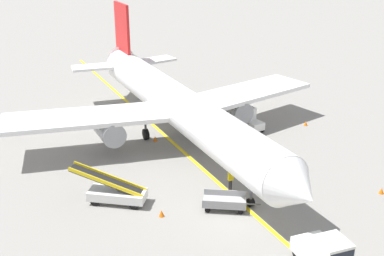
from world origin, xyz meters
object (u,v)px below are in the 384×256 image
Objects in this scene: pushback_tug at (326,255)px; baggage_cart_loaded at (225,202)px; safety_cone_wingtip_right at (155,139)px; baggage_tug_near_wing at (250,120)px; safety_cone_nose_right at (162,213)px; belt_loader_forward_hold at (116,192)px; ground_crew_marshaller at (230,179)px; safety_cone_wingtip_left at (306,123)px; airliner at (175,103)px; safety_cone_nose_left at (381,191)px; safety_cone_tail_area at (185,124)px.

pushback_tug is 1.00× the size of baggage_cart_loaded.
baggage_tug_near_wing is at bearing -6.12° from safety_cone_wingtip_right.
safety_cone_nose_right is 12.13m from safety_cone_wingtip_right.
belt_loader_forward_hold is at bearing 151.07° from baggage_cart_loaded.
ground_crew_marshaller is 3.86× the size of safety_cone_wingtip_left.
safety_cone_wingtip_right is at bearing 92.67° from baggage_cart_loaded.
airliner reaches higher than pushback_tug.
safety_cone_nose_left is at bearing -55.26° from airliner.
baggage_tug_near_wing is 14.08m from safety_cone_nose_left.
airliner is 80.27× the size of safety_cone_wingtip_left.
safety_cone_nose_left and safety_cone_wingtip_left have the same top height.
safety_cone_wingtip_left is (12.50, -1.33, -3.20)m from airliner.
ground_crew_marshaller reaches higher than safety_cone_nose_left.
baggage_cart_loaded is at bearing -125.81° from baggage_tug_near_wing.
safety_cone_nose_right is (-12.30, -10.67, -0.71)m from baggage_tug_near_wing.
safety_cone_tail_area is at bearing 54.82° from airliner.
ground_crew_marshaller is (-6.80, -9.44, -0.02)m from baggage_tug_near_wing.
safety_cone_tail_area is at bearing 149.39° from baggage_tug_near_wing.
belt_loader_forward_hold reaches higher than safety_cone_nose_right.
baggage_cart_loaded is 2.40m from ground_crew_marshaller.
ground_crew_marshaller is at bearing -125.78° from baggage_tug_near_wing.
belt_loader_forward_hold reaches higher than pushback_tug.
baggage_cart_loaded is at bearing -125.96° from ground_crew_marshaller.
ground_crew_marshaller is 10.44m from safety_cone_nose_left.
safety_cone_wingtip_left is at bearing 37.19° from baggage_cart_loaded.
ground_crew_marshaller is at bearing 94.02° from pushback_tug.
belt_loader_forward_hold is at bearing 168.39° from ground_crew_marshaller.
baggage_cart_loaded is at bearing -142.81° from safety_cone_wingtip_left.
airliner reaches higher than safety_cone_nose_left.
baggage_tug_near_wing reaches higher than safety_cone_nose_right.
baggage_cart_loaded reaches higher than safety_cone_nose_right.
pushback_tug is at bearing -87.07° from airliner.
belt_loader_forward_hold reaches higher than safety_cone_tail_area.
ground_crew_marshaller is 3.86× the size of safety_cone_tail_area.
safety_cone_nose_left is (9.45, -4.37, -0.69)m from ground_crew_marshaller.
safety_cone_nose_right is at bearing 168.14° from safety_cone_nose_left.
airliner is 12.53m from safety_cone_nose_right.
baggage_cart_loaded is 11.12m from safety_cone_nose_left.
baggage_tug_near_wing is 5.94× the size of safety_cone_tail_area.
airliner is at bearing 91.84° from ground_crew_marshaller.
baggage_cart_loaded reaches higher than safety_cone_wingtip_right.
belt_loader_forward_hold is at bearing -130.65° from safety_cone_tail_area.
safety_cone_wingtip_left is at bearing 28.54° from safety_cone_nose_right.
safety_cone_nose_left is 1.00× the size of safety_cone_wingtip_left.
baggage_cart_loaded is 8.35× the size of safety_cone_nose_left.
belt_loader_forward_hold reaches higher than baggage_cart_loaded.
airliner is 13.51× the size of baggage_tug_near_wing.
pushback_tug is at bearing -148.85° from safety_cone_nose_left.
safety_cone_wingtip_right is (-11.41, 14.75, 0.00)m from safety_cone_nose_left.
belt_loader_forward_hold is 14.38m from safety_cone_tail_area.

